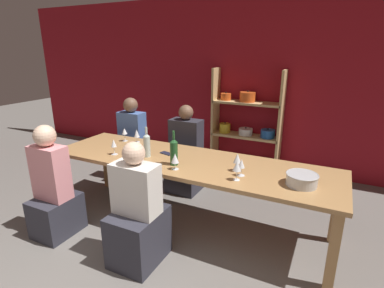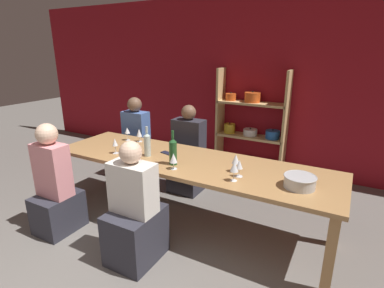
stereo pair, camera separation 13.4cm
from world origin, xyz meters
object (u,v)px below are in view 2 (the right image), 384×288
at_px(cell_phone, 167,153).
at_px(person_far_a, 189,160).
at_px(wine_glass_red_a, 174,159).
at_px(wine_glass_white_b, 236,159).
at_px(wine_glass_empty_b, 139,133).
at_px(person_far_b, 137,150).
at_px(dining_table, 187,167).
at_px(person_near_a, 56,192).
at_px(wine_bottle_green, 173,151).
at_px(wine_glass_red_b, 234,167).
at_px(person_near_b, 135,218).
at_px(mixing_bowl, 300,181).
at_px(wine_glass_empty_c, 115,143).
at_px(shelf_unit, 251,130).
at_px(wine_bottle_dark, 147,144).
at_px(wine_glass_white_a, 239,165).
at_px(wine_glass_empty_a, 127,131).

xyz_separation_m(cell_phone, person_far_a, (-0.13, 0.72, -0.34)).
height_order(wine_glass_red_a, wine_glass_white_b, wine_glass_white_b).
height_order(wine_glass_empty_b, wine_glass_white_b, wine_glass_white_b).
height_order(wine_glass_white_b, person_far_b, person_far_b).
bearing_deg(person_far_a, dining_table, 118.58).
relative_size(wine_glass_white_b, person_near_a, 0.15).
height_order(wine_bottle_green, person_far_a, person_far_a).
distance_m(dining_table, wine_glass_red_b, 0.71).
height_order(wine_glass_white_b, person_near_a, person_near_a).
relative_size(wine_bottle_green, person_near_b, 0.31).
relative_size(mixing_bowl, wine_glass_empty_c, 1.55).
relative_size(shelf_unit, mixing_bowl, 5.89).
relative_size(shelf_unit, wine_glass_red_b, 8.67).
bearing_deg(person_near_b, person_far_b, 128.07).
distance_m(dining_table, person_near_a, 1.42).
bearing_deg(person_near_a, wine_glass_white_b, 22.57).
bearing_deg(person_near_b, wine_glass_empty_b, 125.60).
xyz_separation_m(wine_glass_red_b, person_far_b, (-1.90, 0.98, -0.44)).
relative_size(dining_table, wine_glass_white_b, 17.54).
bearing_deg(wine_glass_red_b, person_near_a, -164.02).
distance_m(wine_bottle_dark, cell_phone, 0.26).
relative_size(mixing_bowl, person_near_b, 0.24).
relative_size(wine_glass_empty_b, cell_phone, 1.03).
relative_size(cell_phone, person_far_b, 0.13).
xyz_separation_m(wine_glass_empty_b, wine_glass_white_a, (1.49, -0.43, 0.00)).
xyz_separation_m(wine_bottle_dark, person_far_b, (-0.83, 0.82, -0.44)).
distance_m(wine_bottle_dark, wine_glass_red_a, 0.49).
xyz_separation_m(wine_bottle_green, wine_glass_red_b, (0.69, -0.08, -0.01)).
bearing_deg(wine_glass_white_a, wine_glass_red_b, -93.03).
bearing_deg(wine_glass_white_a, wine_bottle_dark, 177.45).
distance_m(wine_glass_white_b, person_near_a, 1.92).
distance_m(wine_glass_white_b, person_far_b, 2.04).
bearing_deg(person_near_a, wine_bottle_green, 28.29).
height_order(wine_bottle_dark, wine_glass_red_b, wine_bottle_dark).
xyz_separation_m(mixing_bowl, wine_glass_empty_a, (-2.19, 0.37, 0.07)).
relative_size(wine_bottle_dark, person_near_a, 0.28).
bearing_deg(wine_glass_red_b, wine_glass_red_a, -177.82).
relative_size(wine_bottle_dark, wine_glass_empty_c, 1.90).
bearing_deg(wine_glass_red_a, wine_bottle_dark, 157.85).
distance_m(wine_glass_empty_c, person_far_a, 1.17).
bearing_deg(person_far_b, wine_glass_empty_c, 116.42).
height_order(wine_glass_red_b, person_near_b, person_near_b).
xyz_separation_m(wine_glass_white_a, person_near_a, (-1.80, -0.63, -0.43)).
bearing_deg(wine_bottle_green, wine_glass_red_a, -55.84).
xyz_separation_m(wine_glass_red_a, wine_glass_white_a, (0.62, 0.14, 0.00)).
bearing_deg(wine_glass_red_a, person_near_a, -157.37).
height_order(person_near_a, person_near_b, person_near_a).
distance_m(wine_glass_red_a, cell_phone, 0.48).
height_order(wine_glass_red_a, wine_glass_white_a, wine_glass_white_a).
xyz_separation_m(wine_glass_white_b, cell_phone, (-0.86, 0.12, -0.12)).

